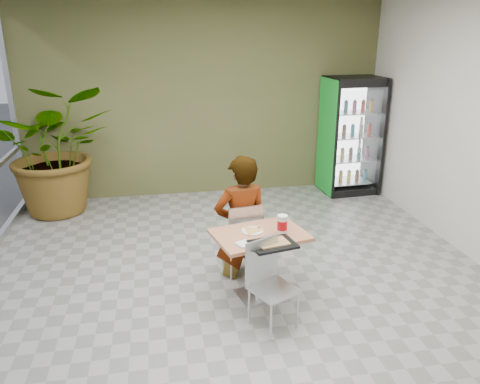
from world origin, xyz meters
name	(u,v)px	position (x,y,z in m)	size (l,w,h in m)	color
ground	(243,297)	(0.00, 0.00, 0.00)	(7.00, 7.00, 0.00)	gray
room_envelope	(243,154)	(0.00, 0.00, 1.60)	(6.00, 7.00, 3.20)	beige
dining_table	(260,252)	(0.18, -0.02, 0.53)	(1.05, 0.85, 0.75)	#BB7550
chair_far	(243,234)	(0.09, 0.48, 0.52)	(0.45, 0.45, 0.89)	#B9BCBE
chair_near	(268,276)	(0.15, -0.48, 0.51)	(0.52, 0.52, 0.87)	#B9BCBE
seated_woman	(241,229)	(0.08, 0.52, 0.57)	(0.64, 0.42, 1.74)	black
pizza_plate	(253,230)	(0.11, 0.04, 0.77)	(0.33, 0.29, 0.03)	silver
soda_cup	(282,224)	(0.41, -0.04, 0.84)	(0.11, 0.11, 0.19)	silver
napkin_stack	(244,244)	(-0.03, -0.26, 0.76)	(0.14, 0.14, 0.02)	silver
cafeteria_tray	(273,244)	(0.24, -0.32, 0.76)	(0.44, 0.32, 0.02)	black
beverage_fridge	(351,136)	(2.47, 3.10, 0.99)	(0.95, 0.76, 1.99)	black
potted_plant	(56,149)	(-2.33, 3.00, 1.00)	(1.80, 1.56, 2.00)	#275E25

